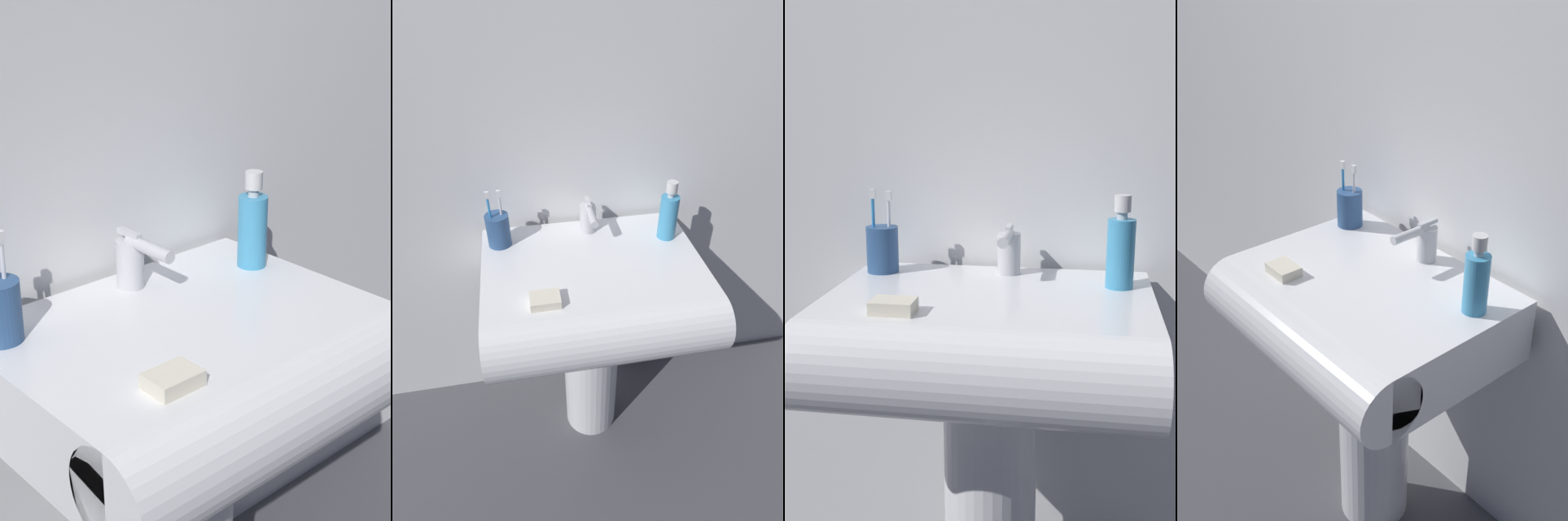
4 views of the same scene
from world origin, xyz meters
The scene contains 5 objects.
wall_back centered at (0.00, 0.26, 1.20)m, with size 5.00×0.05×2.40m, color white.
sink_basin centered at (0.00, -0.06, 0.69)m, with size 0.62×0.50×0.16m.
faucet centered at (0.02, 0.14, 0.83)m, with size 0.05×0.14×0.11m.
soap_bottle centered at (0.25, 0.08, 0.85)m, with size 0.05×0.05×0.18m.
bar_soap centered at (-0.15, -0.16, 0.79)m, with size 0.08×0.06×0.02m, color silver.
Camera 1 is at (-0.76, -0.89, 1.36)m, focal length 55.00 mm.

